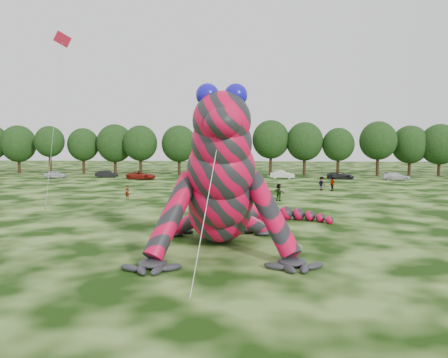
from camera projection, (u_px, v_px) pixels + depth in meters
name	position (u px, v px, depth m)	size (l,w,h in m)	color
ground	(180.00, 245.00, 26.43)	(240.00, 240.00, 0.00)	#16330A
inflatable_gecko	(219.00, 167.00, 27.29)	(15.62, 18.55, 9.28)	red
flying_kite	(61.00, 53.00, 36.20)	(4.33, 4.27, 15.70)	red
tree_2	(19.00, 149.00, 87.54)	(7.04, 6.34, 9.64)	black
tree_3	(50.00, 150.00, 85.34)	(5.81, 5.23, 9.44)	black
tree_4	(83.00, 151.00, 86.55)	(6.22, 5.60, 9.06)	black
tree_5	(115.00, 149.00, 85.77)	(7.16, 6.44, 9.80)	black
tree_6	(140.00, 150.00, 83.64)	(6.52, 5.86, 9.49)	black
tree_7	(179.00, 150.00, 83.22)	(6.68, 6.01, 9.48)	black
tree_8	(210.00, 152.00, 83.00)	(6.14, 5.53, 8.94)	black
tree_9	(238.00, 152.00, 82.98)	(5.27, 4.74, 8.68)	black
tree_10	(271.00, 147.00, 83.67)	(7.09, 6.38, 10.50)	black
tree_11	(305.00, 149.00, 82.85)	(7.01, 6.31, 10.07)	black
tree_12	(338.00, 152.00, 81.99)	(5.99, 5.39, 8.97)	black
tree_13	(378.00, 149.00, 80.82)	(6.83, 6.15, 10.13)	black
tree_14	(410.00, 150.00, 81.98)	(6.82, 6.14, 9.40)	black
tree_15	(440.00, 150.00, 80.66)	(7.17, 6.45, 9.63)	black
car_0	(56.00, 175.00, 76.04)	(1.49, 3.69, 1.26)	silver
car_1	(107.00, 174.00, 77.19)	(1.35, 3.86, 1.27)	black
car_2	(141.00, 175.00, 73.33)	(2.24, 4.87, 1.35)	maroon
car_3	(202.00, 175.00, 74.25)	(1.92, 4.73, 1.37)	#9FA2A8
car_4	(237.00, 176.00, 72.15)	(1.59, 3.96, 1.35)	#0F0F45
car_5	(282.00, 175.00, 75.12)	(1.45, 4.14, 1.37)	silver
car_6	(340.00, 175.00, 73.79)	(2.08, 4.52, 1.25)	black
car_7	(396.00, 176.00, 71.73)	(1.78, 4.39, 1.27)	silver
spectator_1	(194.00, 187.00, 52.53)	(0.81, 0.63, 1.66)	gray
spectator_2	(322.00, 184.00, 56.28)	(1.16, 0.67, 1.80)	gray
spectator_0	(127.00, 192.00, 47.40)	(0.57, 0.38, 1.57)	gray
spectator_5	(279.00, 192.00, 46.30)	(1.70, 0.54, 1.83)	gray
spectator_3	(332.00, 184.00, 55.55)	(1.06, 0.44, 1.81)	gray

